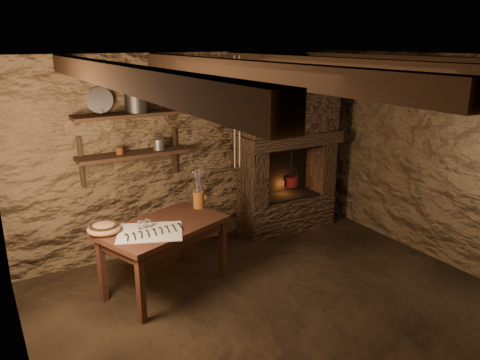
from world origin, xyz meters
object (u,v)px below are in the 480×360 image
wooden_bowl (104,229)px  red_pot (291,181)px  stoneware_jug (199,192)px  work_table (165,254)px  iron_stockpot (137,103)px

wooden_bowl → red_pot: bearing=12.2°
stoneware_jug → red_pot: 1.64m
work_table → wooden_bowl: bearing=149.9°
work_table → iron_stockpot: bearing=65.4°
work_table → red_pot: red_pot is taller
work_table → red_pot: bearing=-2.6°
iron_stockpot → wooden_bowl: bearing=-132.2°
iron_stockpot → red_pot: (2.05, -0.12, -1.17)m
stoneware_jug → iron_stockpot: (-0.47, 0.53, 0.95)m
work_table → wooden_bowl: 0.70m
work_table → red_pot: (2.10, 0.68, 0.31)m
red_pot → stoneware_jug: bearing=-165.6°
stoneware_jug → wooden_bowl: (-1.11, -0.18, -0.15)m
stoneware_jug → red_pot: (1.57, 0.41, -0.21)m
stoneware_jug → iron_stockpot: iron_stockpot is taller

